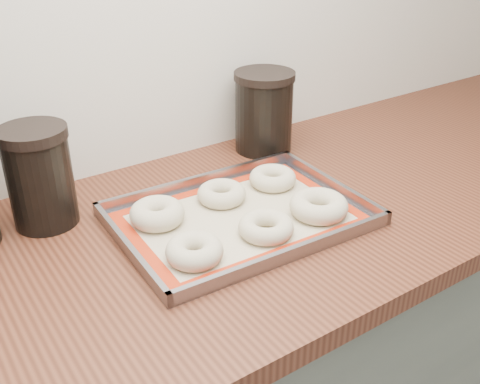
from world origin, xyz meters
TOP-DOWN VIEW (x-y plane):
  - countertop at (0.00, 1.68)m, footprint 3.06×0.68m
  - baking_tray at (0.14, 1.66)m, footprint 0.47×0.35m
  - baking_mat at (0.14, 1.66)m, footprint 0.43×0.31m
  - bagel_front_left at (0.00, 1.59)m, footprint 0.10×0.10m
  - bagel_front_mid at (0.15, 1.59)m, footprint 0.10×0.10m
  - bagel_front_right at (0.27, 1.59)m, footprint 0.14×0.14m
  - bagel_back_left at (0.01, 1.73)m, footprint 0.12×0.12m
  - bagel_back_mid at (0.15, 1.74)m, footprint 0.10×0.10m
  - bagel_back_right at (0.27, 1.73)m, footprint 0.13×0.13m
  - canister_mid at (-0.16, 1.86)m, footprint 0.12×0.12m
  - canister_right at (0.38, 1.91)m, footprint 0.14×0.14m

SIDE VIEW (x-z plane):
  - countertop at x=0.00m, z-range 0.86..0.90m
  - baking_mat at x=0.14m, z-range 0.90..0.91m
  - baking_tray at x=0.14m, z-range 0.89..0.92m
  - bagel_front_mid at x=0.15m, z-range 0.90..0.94m
  - bagel_back_mid at x=0.15m, z-range 0.90..0.94m
  - bagel_back_right at x=0.27m, z-range 0.90..0.94m
  - bagel_front_left at x=0.00m, z-range 0.90..0.94m
  - bagel_front_right at x=0.27m, z-range 0.90..0.94m
  - bagel_back_left at x=0.01m, z-range 0.90..0.94m
  - canister_mid at x=-0.16m, z-range 0.90..1.09m
  - canister_right at x=0.38m, z-range 0.90..1.09m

